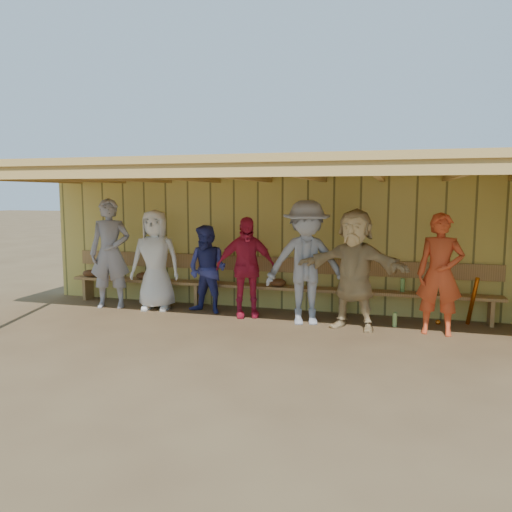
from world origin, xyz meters
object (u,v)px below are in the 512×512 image
Objects in this scene: player_e at (306,263)px; bench at (268,280)px; player_d at (246,267)px; player_c at (207,269)px; player_a at (110,253)px; player_f at (354,269)px; player_b at (155,260)px; player_g at (440,274)px.

bench is at bearing 121.73° from player_e.
bench is (0.24, 0.55, -0.30)m from player_d.
bench is (0.94, 0.49, -0.23)m from player_c.
bench is at bearing -4.63° from player_a.
player_a reaches higher than player_f.
player_e is at bearing -19.06° from player_a.
player_c is at bearing -11.52° from player_b.
player_g reaches higher than player_b.
player_d is at bearing -13.45° from player_b.
player_e is (1.75, -0.26, 0.21)m from player_c.
player_e is at bearing -42.75° from bench.
player_a reaches higher than player_e.
player_c is 0.20× the size of bench.
player_d is 0.94× the size of player_g.
player_a reaches higher than player_c.
player_d reaches higher than bench.
player_d is 3.01m from player_g.
player_f is (0.74, -0.08, -0.06)m from player_e.
player_e reaches higher than player_d.
player_d is 0.67m from bench.
player_g is at bearing -16.86° from player_e.
player_a is 5.54m from player_g.
player_f is at bearing -28.18° from bench.
player_f reaches higher than player_c.
player_g is (1.96, -0.05, -0.08)m from player_e.
player_a is at bearing -171.24° from player_f.
player_b is at bearing -178.64° from player_g.
player_g is (3.71, -0.31, 0.13)m from player_c.
player_b reaches higher than player_c.
player_a is 3.58m from player_e.
player_c is 3.72m from player_g.
player_b is 1.69m from player_d.
player_g is at bearing -28.28° from player_d.
player_c is at bearing -179.52° from player_g.
player_c is at bearing -175.48° from player_f.
bench is at bearing 169.20° from player_g.
player_d is 1.81m from player_f.
player_a reaches higher than player_b.
player_a is 1.08× the size of player_f.
player_f is 1.80m from bench.
player_e is (2.73, -0.27, 0.09)m from player_b.
player_a is at bearing -168.59° from bench.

